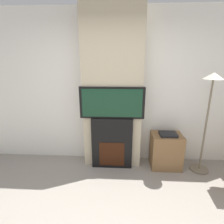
{
  "coord_description": "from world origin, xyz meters",
  "views": [
    {
      "loc": [
        0.15,
        -1.08,
        1.84
      ],
      "look_at": [
        0.0,
        1.7,
        1.02
      ],
      "focal_mm": 28.0,
      "sensor_mm": 36.0,
      "label": 1
    }
  ],
  "objects": [
    {
      "name": "fireplace",
      "position": [
        0.0,
        1.7,
        0.46
      ],
      "size": [
        0.7,
        0.15,
        0.92
      ],
      "color": "black",
      "rests_on": "ground_plane"
    },
    {
      "name": "chimney_breast",
      "position": [
        0.0,
        1.85,
        1.35
      ],
      "size": [
        0.99,
        0.3,
        2.7
      ],
      "color": "#BCAD8E",
      "rests_on": "ground_plane"
    },
    {
      "name": "wall_back",
      "position": [
        0.0,
        2.03,
        1.35
      ],
      "size": [
        6.0,
        0.06,
        2.7
      ],
      "color": "silver",
      "rests_on": "ground_plane"
    },
    {
      "name": "floor_lamp",
      "position": [
        1.53,
        1.66,
        1.22
      ],
      "size": [
        0.31,
        0.31,
        1.67
      ],
      "color": "#726651",
      "rests_on": "ground_plane"
    },
    {
      "name": "media_stand",
      "position": [
        0.96,
        1.75,
        0.32
      ],
      "size": [
        0.52,
        0.4,
        0.67
      ],
      "color": "brown",
      "rests_on": "ground_plane"
    },
    {
      "name": "television",
      "position": [
        0.0,
        1.7,
        1.18
      ],
      "size": [
        1.07,
        0.07,
        0.53
      ],
      "color": "black",
      "rests_on": "fireplace"
    }
  ]
}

